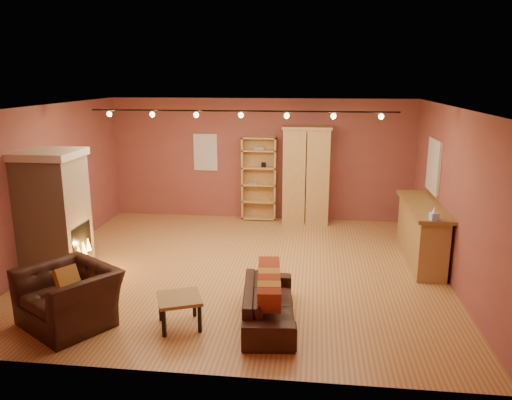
# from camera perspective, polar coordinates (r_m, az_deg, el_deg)

# --- Properties ---
(floor) EXTENTS (7.00, 7.00, 0.00)m
(floor) POSITION_cam_1_polar(r_m,az_deg,el_deg) (8.88, -1.80, -7.76)
(floor) COLOR #9C6937
(floor) RESTS_ON ground
(ceiling) EXTENTS (7.00, 7.00, 0.00)m
(ceiling) POSITION_cam_1_polar(r_m,az_deg,el_deg) (8.26, -1.95, 10.60)
(ceiling) COLOR brown
(ceiling) RESTS_ON back_wall
(back_wall) EXTENTS (7.00, 0.02, 2.80)m
(back_wall) POSITION_cam_1_polar(r_m,az_deg,el_deg) (11.62, 0.54, 4.65)
(back_wall) COLOR brown
(back_wall) RESTS_ON floor
(left_wall) EXTENTS (0.02, 6.50, 2.80)m
(left_wall) POSITION_cam_1_polar(r_m,az_deg,el_deg) (9.62, -22.96, 1.55)
(left_wall) COLOR brown
(left_wall) RESTS_ON floor
(right_wall) EXTENTS (0.02, 6.50, 2.80)m
(right_wall) POSITION_cam_1_polar(r_m,az_deg,el_deg) (8.66, 21.68, 0.40)
(right_wall) COLOR brown
(right_wall) RESTS_ON floor
(fireplace) EXTENTS (1.01, 0.98, 2.12)m
(fireplace) POSITION_cam_1_polar(r_m,az_deg,el_deg) (8.96, -22.07, -1.45)
(fireplace) COLOR tan
(fireplace) RESTS_ON floor
(back_window) EXTENTS (0.56, 0.04, 0.86)m
(back_window) POSITION_cam_1_polar(r_m,az_deg,el_deg) (11.79, -5.79, 5.45)
(back_window) COLOR silver
(back_window) RESTS_ON back_wall
(bookcase) EXTENTS (0.80, 0.31, 1.94)m
(bookcase) POSITION_cam_1_polar(r_m,az_deg,el_deg) (11.60, 0.38, 2.56)
(bookcase) COLOR tan
(bookcase) RESTS_ON floor
(armoire) EXTENTS (1.09, 0.62, 2.21)m
(armoire) POSITION_cam_1_polar(r_m,az_deg,el_deg) (11.33, 5.75, 2.85)
(armoire) COLOR tan
(armoire) RESTS_ON floor
(bar_counter) EXTENTS (0.60, 2.24, 1.07)m
(bar_counter) POSITION_cam_1_polar(r_m,az_deg,el_deg) (9.51, 18.36, -3.51)
(bar_counter) COLOR #A8854D
(bar_counter) RESTS_ON floor
(tissue_box) EXTENTS (0.14, 0.14, 0.22)m
(tissue_box) POSITION_cam_1_polar(r_m,az_deg,el_deg) (8.36, 19.70, -1.58)
(tissue_box) COLOR #91C1E8
(tissue_box) RESTS_ON bar_counter
(right_window) EXTENTS (0.05, 0.90, 1.00)m
(right_window) POSITION_cam_1_polar(r_m,az_deg,el_deg) (9.94, 19.65, 3.69)
(right_window) COLOR silver
(right_window) RESTS_ON right_wall
(loveseat) EXTENTS (0.67, 1.78, 0.74)m
(loveseat) POSITION_cam_1_polar(r_m,az_deg,el_deg) (6.94, 1.49, -10.94)
(loveseat) COLOR black
(loveseat) RESTS_ON floor
(armchair) EXTENTS (1.44, 1.32, 1.05)m
(armchair) POSITION_cam_1_polar(r_m,az_deg,el_deg) (7.26, -20.69, -9.34)
(armchair) COLOR black
(armchair) RESTS_ON floor
(coffee_table) EXTENTS (0.73, 0.73, 0.42)m
(coffee_table) POSITION_cam_1_polar(r_m,az_deg,el_deg) (6.88, -8.75, -11.36)
(coffee_table) COLOR olive
(coffee_table) RESTS_ON floor
(track_rail) EXTENTS (5.20, 0.09, 0.13)m
(track_rail) POSITION_cam_1_polar(r_m,az_deg,el_deg) (8.46, -1.73, 9.89)
(track_rail) COLOR black
(track_rail) RESTS_ON ceiling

